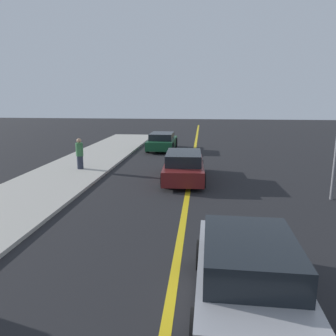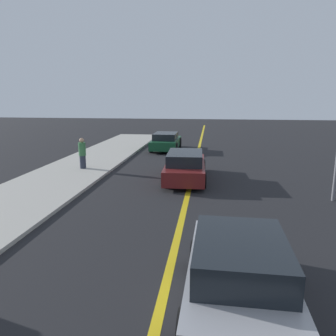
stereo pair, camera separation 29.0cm
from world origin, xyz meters
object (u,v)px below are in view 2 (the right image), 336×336
(car_ahead_center, at_px, (185,166))
(car_far_distant, at_px, (166,141))
(car_near_right_lane, at_px, (239,274))
(pedestrian_far_standing, at_px, (82,153))

(car_ahead_center, height_order, car_far_distant, car_ahead_center)
(car_ahead_center, bearing_deg, car_near_right_lane, -81.87)
(pedestrian_far_standing, bearing_deg, car_ahead_center, -12.76)
(car_near_right_lane, xyz_separation_m, car_far_distant, (-3.68, 17.55, -0.06))
(car_ahead_center, distance_m, pedestrian_far_standing, 5.50)
(car_near_right_lane, bearing_deg, car_ahead_center, 101.36)
(car_near_right_lane, height_order, car_ahead_center, car_near_right_lane)
(car_ahead_center, relative_size, pedestrian_far_standing, 2.90)
(car_ahead_center, relative_size, car_far_distant, 1.11)
(car_near_right_lane, xyz_separation_m, car_ahead_center, (-1.66, 9.19, -0.03))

